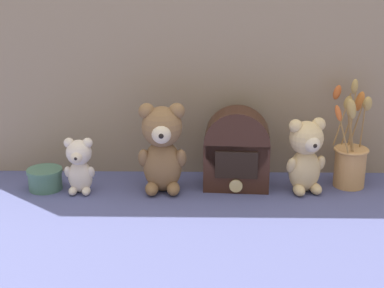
% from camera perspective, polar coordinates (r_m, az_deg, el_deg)
% --- Properties ---
extents(ground_plane, '(4.00, 4.00, 0.00)m').
position_cam_1_polar(ground_plane, '(1.71, -0.01, -4.63)').
color(ground_plane, '#4C5184').
extents(backdrop_wall, '(1.49, 0.02, 0.70)m').
position_cam_1_polar(backdrop_wall, '(1.77, 0.08, 7.99)').
color(backdrop_wall, gray).
rests_on(backdrop_wall, ground).
extents(teddy_bear_large, '(0.14, 0.13, 0.26)m').
position_cam_1_polar(teddy_bear_large, '(1.67, -2.91, -0.22)').
color(teddy_bear_large, olive).
rests_on(teddy_bear_large, ground).
extents(teddy_bear_medium, '(0.12, 0.11, 0.22)m').
position_cam_1_polar(teddy_bear_medium, '(1.71, 10.98, -0.98)').
color(teddy_bear_medium, '#DBBC84').
rests_on(teddy_bear_medium, ground).
extents(teddy_bear_small, '(0.09, 0.08, 0.16)m').
position_cam_1_polar(teddy_bear_small, '(1.71, -10.87, -1.96)').
color(teddy_bear_small, beige).
rests_on(teddy_bear_small, ground).
extents(flower_vase, '(0.12, 0.14, 0.32)m').
position_cam_1_polar(flower_vase, '(1.79, 15.11, -1.13)').
color(flower_vase, tan).
rests_on(flower_vase, ground).
extents(vintage_radio, '(0.20, 0.12, 0.24)m').
position_cam_1_polar(vintage_radio, '(1.71, 4.37, -0.69)').
color(vintage_radio, '#381E14').
rests_on(vintage_radio, ground).
extents(decorative_tin_tall, '(0.10, 0.10, 0.06)m').
position_cam_1_polar(decorative_tin_tall, '(1.77, -14.05, -3.30)').
color(decorative_tin_tall, '#47705B').
rests_on(decorative_tin_tall, ground).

